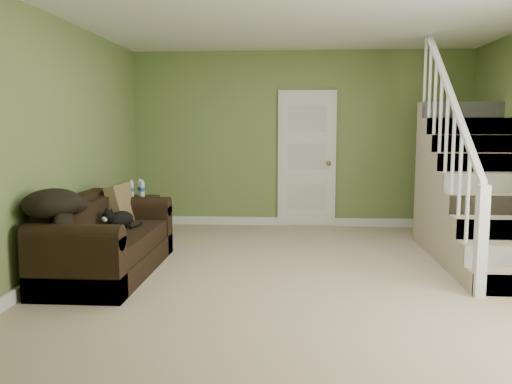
# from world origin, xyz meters

# --- Properties ---
(floor) EXTENTS (5.00, 5.50, 0.01)m
(floor) POSITION_xyz_m (0.00, 0.00, 0.00)
(floor) COLOR tan
(floor) RESTS_ON ground
(ceiling) EXTENTS (5.00, 5.50, 0.01)m
(ceiling) POSITION_xyz_m (0.00, 0.00, 2.60)
(ceiling) COLOR white
(ceiling) RESTS_ON wall_back
(wall_back) EXTENTS (5.00, 0.04, 2.60)m
(wall_back) POSITION_xyz_m (0.00, 2.75, 1.30)
(wall_back) COLOR olive
(wall_back) RESTS_ON floor
(wall_front) EXTENTS (5.00, 0.04, 2.60)m
(wall_front) POSITION_xyz_m (0.00, -2.75, 1.30)
(wall_front) COLOR olive
(wall_front) RESTS_ON floor
(wall_left) EXTENTS (0.04, 5.50, 2.60)m
(wall_left) POSITION_xyz_m (-2.50, 0.00, 1.30)
(wall_left) COLOR olive
(wall_left) RESTS_ON floor
(baseboard_back) EXTENTS (5.00, 0.04, 0.12)m
(baseboard_back) POSITION_xyz_m (0.00, 2.72, 0.06)
(baseboard_back) COLOR white
(baseboard_back) RESTS_ON floor
(baseboard_left) EXTENTS (0.04, 5.50, 0.12)m
(baseboard_left) POSITION_xyz_m (-2.47, 0.00, 0.06)
(baseboard_left) COLOR white
(baseboard_left) RESTS_ON floor
(door) EXTENTS (0.86, 0.12, 2.02)m
(door) POSITION_xyz_m (0.10, 2.71, 1.01)
(door) COLOR white
(door) RESTS_ON floor
(staircase) EXTENTS (1.00, 2.51, 2.82)m
(staircase) POSITION_xyz_m (1.99, 0.97, 0.64)
(staircase) COLOR tan
(staircase) RESTS_ON floor
(sofa) EXTENTS (0.86, 2.00, 0.79)m
(sofa) POSITION_xyz_m (-2.01, -0.08, 0.30)
(sofa) COLOR black
(sofa) RESTS_ON floor
(side_table) EXTENTS (0.49, 0.49, 0.78)m
(side_table) POSITION_xyz_m (-2.19, 1.73, 0.29)
(side_table) COLOR black
(side_table) RESTS_ON floor
(cat) EXTENTS (0.32, 0.53, 0.25)m
(cat) POSITION_xyz_m (-1.91, 0.11, 0.52)
(cat) COLOR black
(cat) RESTS_ON sofa
(banana) EXTENTS (0.17, 0.16, 0.05)m
(banana) POSITION_xyz_m (-1.90, -0.65, 0.45)
(banana) COLOR gold
(banana) RESTS_ON sofa
(throw_pillow) EXTENTS (0.26, 0.50, 0.51)m
(throw_pillow) POSITION_xyz_m (-2.04, 0.58, 0.60)
(throw_pillow) COLOR #49341D
(throw_pillow) RESTS_ON sofa
(throw_blanket) EXTENTS (0.60, 0.72, 0.26)m
(throw_blanket) POSITION_xyz_m (-2.25, -0.73, 0.82)
(throw_blanket) COLOR black
(throw_blanket) RESTS_ON sofa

